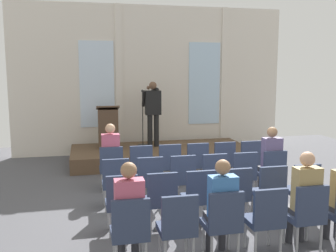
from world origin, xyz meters
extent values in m
plane|color=#4C4C51|center=(0.00, 0.00, 0.00)|extent=(13.70, 13.70, 0.00)
cube|color=silver|center=(0.00, 5.27, 2.17)|extent=(8.08, 0.10, 4.33)
cube|color=silver|center=(-1.62, 5.21, 2.05)|extent=(0.98, 0.04, 2.47)
cube|color=silver|center=(-0.98, 5.22, 2.17)|extent=(0.20, 0.08, 4.33)
cube|color=silver|center=(1.62, 5.21, 2.05)|extent=(0.98, 0.04, 2.47)
cube|color=silver|center=(2.26, 5.22, 2.17)|extent=(0.20, 0.08, 4.33)
cube|color=brown|center=(0.00, 3.97, 0.19)|extent=(4.76, 2.01, 0.38)
cylinder|color=black|center=(-0.26, 4.19, 0.82)|extent=(0.14, 0.14, 0.88)
cylinder|color=black|center=(-0.08, 4.19, 0.82)|extent=(0.14, 0.14, 0.88)
cube|color=black|center=(-0.17, 4.19, 1.58)|extent=(0.42, 0.22, 0.66)
cube|color=navy|center=(-0.17, 4.30, 1.66)|extent=(0.06, 0.01, 0.39)
sphere|color=brown|center=(-0.17, 4.20, 2.05)|extent=(0.21, 0.21, 0.21)
cylinder|color=black|center=(-0.41, 4.27, 1.69)|extent=(0.09, 0.28, 0.45)
cylinder|color=black|center=(-0.03, 4.32, 1.91)|extent=(0.15, 0.36, 0.15)
cylinder|color=black|center=(-0.08, 4.45, 1.93)|extent=(0.11, 0.34, 0.15)
sphere|color=brown|center=(-0.20, 4.72, 1.97)|extent=(0.10, 0.10, 0.10)
cylinder|color=black|center=(-0.43, 4.34, 0.39)|extent=(0.28, 0.28, 0.03)
cylinder|color=black|center=(-0.43, 4.34, 1.13)|extent=(0.02, 0.02, 1.45)
sphere|color=#262626|center=(-0.43, 4.34, 1.90)|extent=(0.07, 0.07, 0.07)
cube|color=#4C3828|center=(-1.39, 4.23, 0.90)|extent=(0.52, 0.40, 1.05)
cube|color=#4C3828|center=(-1.39, 4.25, 1.47)|extent=(0.60, 0.48, 0.14)
cylinder|color=#99999E|center=(-1.32, 1.88, 0.20)|extent=(0.04, 0.04, 0.40)
cylinder|color=#99999E|center=(-1.68, 1.88, 0.20)|extent=(0.04, 0.04, 0.40)
cylinder|color=#99999E|center=(-1.32, 1.54, 0.20)|extent=(0.04, 0.04, 0.40)
cylinder|color=#99999E|center=(-1.68, 1.54, 0.20)|extent=(0.04, 0.04, 0.40)
cube|color=#2D3851|center=(-1.50, 1.71, 0.44)|extent=(0.46, 0.44, 0.08)
cube|color=#2D3851|center=(-1.50, 1.52, 0.71)|extent=(0.46, 0.06, 0.46)
cylinder|color=#2D2D33|center=(-1.59, 1.89, 0.22)|extent=(0.10, 0.10, 0.44)
cylinder|color=#2D2D33|center=(-1.41, 1.89, 0.22)|extent=(0.10, 0.10, 0.44)
cube|color=#2D2D33|center=(-1.50, 1.77, 0.50)|extent=(0.34, 0.36, 0.12)
cube|color=#B24C66|center=(-1.50, 1.66, 0.87)|extent=(0.36, 0.20, 0.62)
sphere|color=tan|center=(-1.50, 1.68, 1.29)|extent=(0.20, 0.20, 0.20)
cylinder|color=#99999E|center=(-0.72, 1.88, 0.20)|extent=(0.04, 0.04, 0.40)
cylinder|color=#99999E|center=(-1.08, 1.88, 0.20)|extent=(0.04, 0.04, 0.40)
cylinder|color=#99999E|center=(-0.72, 1.54, 0.20)|extent=(0.04, 0.04, 0.40)
cylinder|color=#99999E|center=(-1.08, 1.54, 0.20)|extent=(0.04, 0.04, 0.40)
cube|color=#2D3851|center=(-0.90, 1.71, 0.44)|extent=(0.46, 0.44, 0.08)
cube|color=#2D3851|center=(-0.90, 1.52, 0.71)|extent=(0.46, 0.06, 0.46)
cylinder|color=#99999E|center=(-0.12, 1.88, 0.20)|extent=(0.04, 0.04, 0.40)
cylinder|color=#99999E|center=(-0.48, 1.88, 0.20)|extent=(0.04, 0.04, 0.40)
cylinder|color=#99999E|center=(-0.12, 1.54, 0.20)|extent=(0.04, 0.04, 0.40)
cylinder|color=#99999E|center=(-0.48, 1.54, 0.20)|extent=(0.04, 0.04, 0.40)
cube|color=#2D3851|center=(-0.30, 1.71, 0.44)|extent=(0.46, 0.44, 0.08)
cube|color=#2D3851|center=(-0.30, 1.52, 0.71)|extent=(0.46, 0.06, 0.46)
cylinder|color=#99999E|center=(0.48, 1.88, 0.20)|extent=(0.04, 0.04, 0.40)
cylinder|color=#99999E|center=(0.12, 1.88, 0.20)|extent=(0.04, 0.04, 0.40)
cylinder|color=#99999E|center=(0.48, 1.54, 0.20)|extent=(0.04, 0.04, 0.40)
cylinder|color=#99999E|center=(0.12, 1.54, 0.20)|extent=(0.04, 0.04, 0.40)
cube|color=#2D3851|center=(0.30, 1.71, 0.44)|extent=(0.46, 0.44, 0.08)
cube|color=#2D3851|center=(0.30, 1.52, 0.71)|extent=(0.46, 0.06, 0.46)
cylinder|color=#99999E|center=(1.08, 1.88, 0.20)|extent=(0.04, 0.04, 0.40)
cylinder|color=#99999E|center=(0.72, 1.88, 0.20)|extent=(0.04, 0.04, 0.40)
cylinder|color=#99999E|center=(1.08, 1.54, 0.20)|extent=(0.04, 0.04, 0.40)
cylinder|color=#99999E|center=(0.72, 1.54, 0.20)|extent=(0.04, 0.04, 0.40)
cube|color=#2D3851|center=(0.90, 1.71, 0.44)|extent=(0.46, 0.44, 0.08)
cube|color=#2D3851|center=(0.90, 1.52, 0.71)|extent=(0.46, 0.06, 0.46)
cylinder|color=#99999E|center=(1.68, 1.88, 0.20)|extent=(0.04, 0.04, 0.40)
cylinder|color=#99999E|center=(1.32, 1.88, 0.20)|extent=(0.04, 0.04, 0.40)
cylinder|color=#99999E|center=(1.68, 1.54, 0.20)|extent=(0.04, 0.04, 0.40)
cylinder|color=#99999E|center=(1.32, 1.54, 0.20)|extent=(0.04, 0.04, 0.40)
cube|color=#2D3851|center=(1.50, 1.71, 0.44)|extent=(0.46, 0.44, 0.08)
cube|color=#2D3851|center=(1.50, 1.52, 0.71)|extent=(0.46, 0.06, 0.46)
cylinder|color=#99999E|center=(-1.32, 0.82, 0.20)|extent=(0.04, 0.04, 0.40)
cylinder|color=#99999E|center=(-1.68, 0.82, 0.20)|extent=(0.04, 0.04, 0.40)
cylinder|color=#99999E|center=(-1.32, 0.48, 0.20)|extent=(0.04, 0.04, 0.40)
cylinder|color=#99999E|center=(-1.68, 0.48, 0.20)|extent=(0.04, 0.04, 0.40)
cube|color=#2D3851|center=(-1.50, 0.65, 0.44)|extent=(0.46, 0.44, 0.08)
cube|color=#2D3851|center=(-1.50, 0.46, 0.71)|extent=(0.46, 0.06, 0.46)
cylinder|color=#99999E|center=(-0.72, 0.82, 0.20)|extent=(0.04, 0.04, 0.40)
cylinder|color=#99999E|center=(-1.08, 0.82, 0.20)|extent=(0.04, 0.04, 0.40)
cylinder|color=#99999E|center=(-0.72, 0.48, 0.20)|extent=(0.04, 0.04, 0.40)
cylinder|color=#99999E|center=(-1.08, 0.48, 0.20)|extent=(0.04, 0.04, 0.40)
cube|color=#2D3851|center=(-0.90, 0.65, 0.44)|extent=(0.46, 0.44, 0.08)
cube|color=#2D3851|center=(-0.90, 0.46, 0.71)|extent=(0.46, 0.06, 0.46)
cylinder|color=#99999E|center=(-0.12, 0.82, 0.20)|extent=(0.04, 0.04, 0.40)
cylinder|color=#99999E|center=(-0.48, 0.82, 0.20)|extent=(0.04, 0.04, 0.40)
cylinder|color=#99999E|center=(-0.12, 0.48, 0.20)|extent=(0.04, 0.04, 0.40)
cylinder|color=#99999E|center=(-0.48, 0.48, 0.20)|extent=(0.04, 0.04, 0.40)
cube|color=#2D3851|center=(-0.30, 0.65, 0.44)|extent=(0.46, 0.44, 0.08)
cube|color=#2D3851|center=(-0.30, 0.46, 0.71)|extent=(0.46, 0.06, 0.46)
cylinder|color=#99999E|center=(0.48, 0.82, 0.20)|extent=(0.04, 0.04, 0.40)
cylinder|color=#99999E|center=(0.12, 0.82, 0.20)|extent=(0.04, 0.04, 0.40)
cylinder|color=#99999E|center=(0.48, 0.48, 0.20)|extent=(0.04, 0.04, 0.40)
cylinder|color=#99999E|center=(0.12, 0.48, 0.20)|extent=(0.04, 0.04, 0.40)
cube|color=#2D3851|center=(0.30, 0.65, 0.44)|extent=(0.46, 0.44, 0.08)
cube|color=#2D3851|center=(0.30, 0.46, 0.71)|extent=(0.46, 0.06, 0.46)
cylinder|color=#99999E|center=(1.08, 0.82, 0.20)|extent=(0.04, 0.04, 0.40)
cylinder|color=#99999E|center=(0.72, 0.82, 0.20)|extent=(0.04, 0.04, 0.40)
cylinder|color=#99999E|center=(1.08, 0.48, 0.20)|extent=(0.04, 0.04, 0.40)
cylinder|color=#99999E|center=(0.72, 0.48, 0.20)|extent=(0.04, 0.04, 0.40)
cube|color=#2D3851|center=(0.90, 0.65, 0.44)|extent=(0.46, 0.44, 0.08)
cube|color=#2D3851|center=(0.90, 0.46, 0.71)|extent=(0.46, 0.06, 0.46)
cylinder|color=#99999E|center=(1.68, 0.82, 0.20)|extent=(0.04, 0.04, 0.40)
cylinder|color=#99999E|center=(1.32, 0.82, 0.20)|extent=(0.04, 0.04, 0.40)
cylinder|color=#99999E|center=(1.68, 0.48, 0.20)|extent=(0.04, 0.04, 0.40)
cylinder|color=#99999E|center=(1.32, 0.48, 0.20)|extent=(0.04, 0.04, 0.40)
cube|color=#2D3851|center=(1.50, 0.65, 0.44)|extent=(0.46, 0.44, 0.08)
cube|color=#2D3851|center=(1.50, 0.46, 0.71)|extent=(0.46, 0.06, 0.46)
cylinder|color=#2D2D33|center=(1.41, 0.83, 0.22)|extent=(0.10, 0.10, 0.44)
cylinder|color=#2D2D33|center=(1.59, 0.83, 0.22)|extent=(0.10, 0.10, 0.44)
cube|color=#2D2D33|center=(1.50, 0.71, 0.50)|extent=(0.34, 0.36, 0.12)
cube|color=#594C72|center=(1.50, 0.60, 0.86)|extent=(0.36, 0.20, 0.61)
sphere|color=#8C6647|center=(1.50, 0.62, 1.28)|extent=(0.20, 0.20, 0.20)
cylinder|color=#99999E|center=(-1.32, -0.24, 0.20)|extent=(0.04, 0.04, 0.40)
cylinder|color=#99999E|center=(-1.68, -0.24, 0.20)|extent=(0.04, 0.04, 0.40)
cylinder|color=#99999E|center=(-1.32, -0.58, 0.20)|extent=(0.04, 0.04, 0.40)
cylinder|color=#99999E|center=(-1.68, -0.58, 0.20)|extent=(0.04, 0.04, 0.40)
cube|color=#2D3851|center=(-1.50, -0.41, 0.44)|extent=(0.46, 0.44, 0.08)
cube|color=#2D3851|center=(-1.50, -0.60, 0.71)|extent=(0.46, 0.06, 0.46)
cylinder|color=#99999E|center=(-0.72, -0.24, 0.20)|extent=(0.04, 0.04, 0.40)
cylinder|color=#99999E|center=(-1.08, -0.24, 0.20)|extent=(0.04, 0.04, 0.40)
cylinder|color=#99999E|center=(-0.72, -0.58, 0.20)|extent=(0.04, 0.04, 0.40)
cylinder|color=#99999E|center=(-1.08, -0.58, 0.20)|extent=(0.04, 0.04, 0.40)
cube|color=#2D3851|center=(-0.90, -0.41, 0.44)|extent=(0.46, 0.44, 0.08)
cube|color=#2D3851|center=(-0.90, -0.60, 0.71)|extent=(0.46, 0.06, 0.46)
cylinder|color=#99999E|center=(-0.12, -0.24, 0.20)|extent=(0.04, 0.04, 0.40)
cylinder|color=#99999E|center=(-0.48, -0.24, 0.20)|extent=(0.04, 0.04, 0.40)
cylinder|color=#99999E|center=(-0.12, -0.58, 0.20)|extent=(0.04, 0.04, 0.40)
cylinder|color=#99999E|center=(-0.48, -0.58, 0.20)|extent=(0.04, 0.04, 0.40)
cube|color=#2D3851|center=(-0.30, -0.41, 0.44)|extent=(0.46, 0.44, 0.08)
cube|color=#2D3851|center=(-0.30, -0.60, 0.71)|extent=(0.46, 0.06, 0.46)
cylinder|color=#99999E|center=(0.48, -0.24, 0.20)|extent=(0.04, 0.04, 0.40)
cylinder|color=#99999E|center=(0.12, -0.24, 0.20)|extent=(0.04, 0.04, 0.40)
cylinder|color=#99999E|center=(0.48, -0.58, 0.20)|extent=(0.04, 0.04, 0.40)
cylinder|color=#99999E|center=(0.12, -0.58, 0.20)|extent=(0.04, 0.04, 0.40)
cube|color=#2D3851|center=(0.30, -0.41, 0.44)|extent=(0.46, 0.44, 0.08)
cube|color=#2D3851|center=(0.30, -0.60, 0.71)|extent=(0.46, 0.06, 0.46)
cylinder|color=#99999E|center=(1.08, -0.24, 0.20)|extent=(0.04, 0.04, 0.40)
cylinder|color=#99999E|center=(0.72, -0.24, 0.20)|extent=(0.04, 0.04, 0.40)
cylinder|color=#99999E|center=(1.08, -0.58, 0.20)|extent=(0.04, 0.04, 0.40)
cylinder|color=#99999E|center=(0.72, -0.58, 0.20)|extent=(0.04, 0.04, 0.40)
cube|color=#2D3851|center=(0.90, -0.41, 0.44)|extent=(0.46, 0.44, 0.08)
cube|color=#2D3851|center=(0.90, -0.60, 0.71)|extent=(0.46, 0.06, 0.46)
cylinder|color=#99999E|center=(1.68, -0.24, 0.20)|extent=(0.04, 0.04, 0.40)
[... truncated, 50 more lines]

